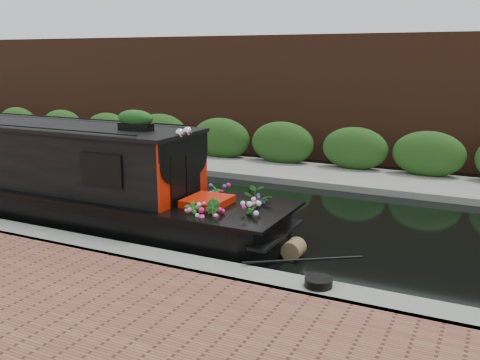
% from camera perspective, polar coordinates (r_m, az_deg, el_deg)
% --- Properties ---
extents(ground, '(80.00, 80.00, 0.00)m').
position_cam_1_polar(ground, '(11.98, -4.66, -3.10)').
color(ground, black).
rests_on(ground, ground).
extents(near_bank_coping, '(40.00, 0.60, 0.50)m').
position_cam_1_polar(near_bank_coping, '(9.46, -15.03, -8.04)').
color(near_bank_coping, gray).
rests_on(near_bank_coping, ground).
extents(far_bank_path, '(40.00, 2.40, 0.34)m').
position_cam_1_polar(far_bank_path, '(15.62, 3.24, 0.77)').
color(far_bank_path, gray).
rests_on(far_bank_path, ground).
extents(far_hedge, '(40.00, 1.10, 2.80)m').
position_cam_1_polar(far_hedge, '(16.44, 4.47, 1.37)').
color(far_hedge, '#234A18').
rests_on(far_hedge, ground).
extents(far_brick_wall, '(40.00, 1.00, 8.00)m').
position_cam_1_polar(far_brick_wall, '(18.37, 6.91, 2.56)').
color(far_brick_wall, '#4D291A').
rests_on(far_brick_wall, ground).
extents(narrowboat, '(10.95, 1.93, 2.57)m').
position_cam_1_polar(narrowboat, '(12.20, -21.04, 0.04)').
color(narrowboat, black).
rests_on(narrowboat, ground).
extents(rope_fender, '(0.33, 0.37, 0.33)m').
position_cam_1_polar(rope_fender, '(9.11, 5.75, -7.36)').
color(rope_fender, brown).
rests_on(rope_fender, ground).
extents(coiled_mooring_rope, '(0.39, 0.39, 0.12)m').
position_cam_1_polar(coiled_mooring_rope, '(7.54, 8.37, -10.73)').
color(coiled_mooring_rope, black).
rests_on(coiled_mooring_rope, near_bank_coping).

